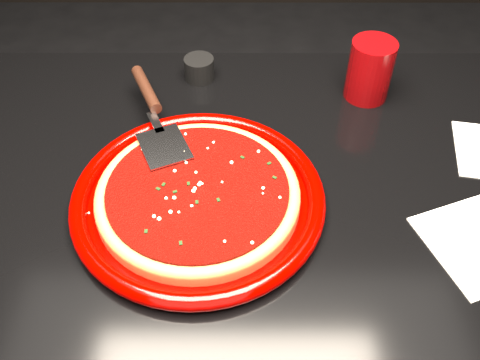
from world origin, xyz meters
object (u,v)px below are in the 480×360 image
(plate, at_px, (198,198))
(ramekin, at_px, (199,69))
(cup, at_px, (370,70))
(table, at_px, (234,333))
(pizza_server, at_px, (155,114))

(plate, distance_m, ramekin, 0.31)
(plate, relative_size, cup, 3.43)
(cup, distance_m, ramekin, 0.30)
(table, bearing_deg, plate, 171.21)
(table, distance_m, plate, 0.39)
(plate, bearing_deg, pizza_server, 116.30)
(table, relative_size, plate, 3.28)
(plate, xyz_separation_m, cup, (0.28, 0.26, 0.04))
(pizza_server, distance_m, ramekin, 0.17)
(pizza_server, bearing_deg, cup, -6.62)
(plate, xyz_separation_m, ramekin, (-0.01, 0.31, 0.01))
(table, height_order, cup, cup)
(plate, xyz_separation_m, pizza_server, (-0.08, 0.15, 0.03))
(pizza_server, bearing_deg, table, -75.51)
(plate, bearing_deg, ramekin, 92.77)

